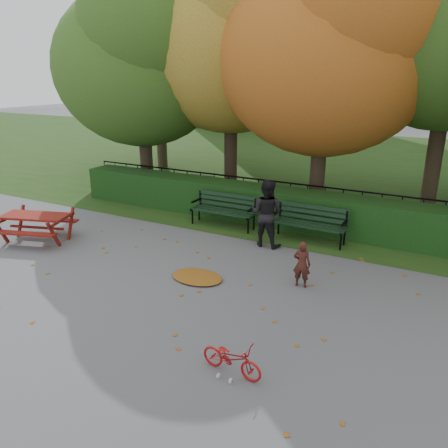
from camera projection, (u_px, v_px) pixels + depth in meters
The scene contains 17 objects.
ground at pixel (194, 293), 8.33m from camera, with size 90.00×90.00×0.00m, color slate.
grass_strip at pixel (354, 164), 20.01m from camera, with size 90.00×90.00×0.00m, color #1F3C16.
building_left at pixel (275, 22), 31.57m from camera, with size 10.00×7.00×15.00m, color tan.
hedge at pixel (280, 207), 11.92m from camera, with size 13.00×0.90×1.00m, color black.
iron_fence at pixel (290, 199), 12.58m from camera, with size 14.00×0.04×1.02m.
tree_a at pixel (144, 55), 13.81m from camera, with size 5.88×5.60×7.48m.
tree_b at pixel (238, 23), 13.28m from camera, with size 6.72×6.40×8.79m.
tree_c at pixel (337, 38), 11.36m from camera, with size 6.30×6.00×8.00m.
tree_f at pixel (160, 27), 17.34m from camera, with size 6.93×6.60×9.19m.
bench_left at pixel (224, 207), 11.83m from camera, with size 1.80×0.57×0.88m.
bench_right at pixel (310, 221), 10.76m from camera, with size 1.80×0.57×0.88m.
picnic_table at pixel (36, 221), 10.72m from camera, with size 1.92×1.72×0.78m.
leaf_pile at pixel (197, 277), 8.89m from camera, with size 1.10×0.76×0.08m, color brown.
leaf_scatter at pixel (202, 286), 8.58m from camera, with size 9.00×5.70×0.01m, color brown, non-canonical shape.
child at pixel (302, 264), 8.44m from camera, with size 0.34×0.22×0.93m, color #401B14.
adult at pixel (266, 213), 10.37m from camera, with size 0.79×0.62×1.64m, color black.
bicycle at pixel (232, 358), 6.02m from camera, with size 0.33×0.93×0.49m, color #B01010.
Camera 1 is at (4.00, -6.30, 3.96)m, focal length 35.00 mm.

